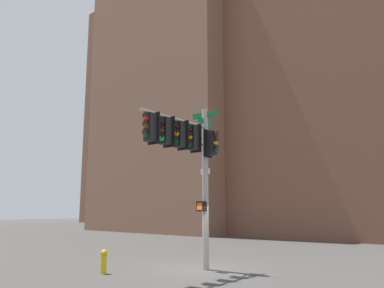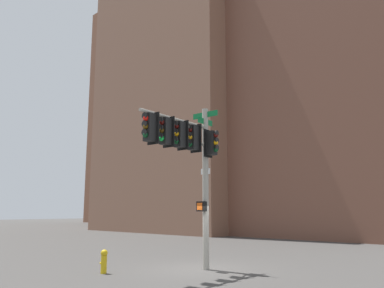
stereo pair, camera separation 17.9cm
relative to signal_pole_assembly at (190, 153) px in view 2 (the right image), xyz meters
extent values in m
plane|color=#423F3D|center=(0.35, -1.03, -4.57)|extent=(200.00, 200.00, 0.00)
cylinder|color=#9E998C|center=(0.13, -1.09, -1.27)|extent=(0.26, 0.26, 6.59)
cylinder|color=#9E998C|center=(-0.03, 0.81, 1.21)|extent=(0.45, 3.81, 0.12)
cylinder|color=#9E998C|center=(0.08, -0.40, 0.76)|extent=(0.17, 1.04, 0.75)
cube|color=#0F6B33|center=(0.13, -1.09, 1.77)|extent=(1.28, 0.14, 0.24)
cube|color=#0F6B33|center=(0.13, -1.09, 1.47)|extent=(0.12, 1.00, 0.24)
cube|color=white|center=(0.13, -1.09, -0.64)|extent=(0.45, 0.07, 0.24)
cube|color=black|center=(0.06, -0.26, 0.65)|extent=(0.37, 0.37, 1.00)
cube|color=black|center=(0.08, -0.45, 0.65)|extent=(0.55, 0.09, 1.16)
sphere|color=#470A07|center=(0.05, -0.06, 0.95)|extent=(0.20, 0.20, 0.20)
cylinder|color=black|center=(0.04, 0.01, 1.04)|extent=(0.23, 0.06, 0.23)
sphere|color=#F29E0C|center=(0.05, -0.06, 0.65)|extent=(0.20, 0.20, 0.20)
cylinder|color=black|center=(0.04, 0.01, 0.74)|extent=(0.23, 0.06, 0.23)
sphere|color=#0A3819|center=(0.05, -0.06, 0.35)|extent=(0.20, 0.20, 0.20)
cylinder|color=black|center=(0.04, 0.01, 0.44)|extent=(0.23, 0.06, 0.23)
cube|color=black|center=(-0.01, 0.56, 0.65)|extent=(0.37, 0.37, 1.00)
cube|color=black|center=(0.01, 0.37, 0.65)|extent=(0.55, 0.09, 1.16)
sphere|color=#470A07|center=(-0.02, 0.77, 0.95)|extent=(0.20, 0.20, 0.20)
cylinder|color=black|center=(-0.03, 0.83, 1.04)|extent=(0.23, 0.06, 0.23)
sphere|color=#F29E0C|center=(-0.02, 0.77, 0.65)|extent=(0.20, 0.20, 0.20)
cylinder|color=black|center=(-0.03, 0.83, 0.74)|extent=(0.23, 0.06, 0.23)
sphere|color=#0A3819|center=(-0.02, 0.77, 0.35)|extent=(0.20, 0.20, 0.20)
cylinder|color=black|center=(-0.03, 0.83, 0.44)|extent=(0.23, 0.06, 0.23)
cube|color=black|center=(-0.08, 1.39, 0.65)|extent=(0.37, 0.37, 1.00)
cube|color=black|center=(-0.06, 1.20, 0.65)|extent=(0.55, 0.09, 1.16)
sphere|color=#470A07|center=(-0.10, 1.59, 0.95)|extent=(0.20, 0.20, 0.20)
cylinder|color=black|center=(-0.10, 1.66, 1.04)|extent=(0.23, 0.06, 0.23)
sphere|color=#4C330A|center=(-0.10, 1.59, 0.65)|extent=(0.20, 0.20, 0.20)
cylinder|color=black|center=(-0.10, 1.66, 0.74)|extent=(0.23, 0.06, 0.23)
sphere|color=green|center=(-0.10, 1.59, 0.35)|extent=(0.20, 0.20, 0.20)
cylinder|color=black|center=(-0.10, 1.66, 0.44)|extent=(0.23, 0.06, 0.23)
cube|color=black|center=(-0.15, 2.22, 0.65)|extent=(0.37, 0.37, 1.00)
cube|color=black|center=(-0.13, 2.03, 0.65)|extent=(0.55, 0.09, 1.16)
sphere|color=red|center=(-0.17, 2.42, 0.95)|extent=(0.20, 0.20, 0.20)
cylinder|color=black|center=(-0.17, 2.48, 1.04)|extent=(0.23, 0.06, 0.23)
sphere|color=#4C330A|center=(-0.17, 2.42, 0.65)|extent=(0.20, 0.20, 0.20)
cylinder|color=black|center=(-0.17, 2.48, 0.74)|extent=(0.23, 0.06, 0.23)
sphere|color=#0A3819|center=(-0.17, 2.42, 0.35)|extent=(0.20, 0.20, 0.20)
cylinder|color=black|center=(-0.17, 2.48, 0.44)|extent=(0.23, 0.06, 0.23)
cube|color=black|center=(-0.19, -1.12, 0.51)|extent=(0.37, 0.37, 1.00)
cube|color=black|center=(0.00, -1.10, 0.51)|extent=(0.09, 0.55, 1.16)
sphere|color=#470A07|center=(-0.40, -1.13, 0.81)|extent=(0.20, 0.20, 0.20)
cylinder|color=black|center=(-0.46, -1.14, 0.90)|extent=(0.06, 0.23, 0.23)
sphere|color=#F29E0C|center=(-0.40, -1.13, 0.51)|extent=(0.20, 0.20, 0.20)
cylinder|color=black|center=(-0.46, -1.14, 0.60)|extent=(0.06, 0.23, 0.23)
sphere|color=#0A3819|center=(-0.40, -1.13, 0.21)|extent=(0.20, 0.20, 0.20)
cylinder|color=black|center=(-0.46, -1.14, 0.30)|extent=(0.06, 0.23, 0.23)
cube|color=black|center=(0.11, -0.81, -2.09)|extent=(0.38, 0.28, 0.40)
cube|color=#EA5914|center=(0.10, -0.68, -2.09)|extent=(0.25, 0.04, 0.28)
cylinder|color=gold|center=(2.26, 2.28, -4.24)|extent=(0.22, 0.22, 0.65)
sphere|color=gold|center=(2.26, 2.28, -3.83)|extent=(0.26, 0.26, 0.26)
cylinder|color=gold|center=(2.42, 2.28, -4.21)|extent=(0.10, 0.09, 0.09)
cube|color=brown|center=(8.62, -28.10, 14.13)|extent=(24.74, 19.82, 37.41)
cube|color=#845B47|center=(22.43, -25.44, 11.35)|extent=(20.07, 19.42, 31.84)
cube|color=#7A99B2|center=(16.87, -43.06, 30.63)|extent=(31.21, 24.20, 70.40)
cube|color=brown|center=(50.74, -40.18, 18.61)|extent=(23.25, 14.13, 46.36)
camera|label=1|loc=(-10.35, 11.07, -2.27)|focal=36.28mm
camera|label=2|loc=(-10.48, 10.95, -2.27)|focal=36.28mm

